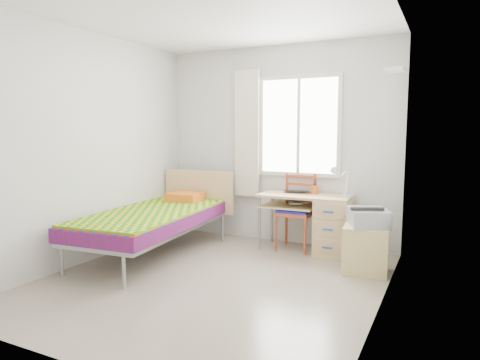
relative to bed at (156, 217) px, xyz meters
The scene contains 17 objects.
floor 1.25m from the bed, 24.34° to the right, with size 3.50×3.50×0.00m, color #BCAD93.
ceiling 2.44m from the bed, 24.34° to the right, with size 3.50×3.50×0.00m, color white.
wall_back 1.86m from the bed, 50.19° to the left, with size 3.20×3.20×0.00m, color silver.
wall_left 1.11m from the bed, 138.47° to the right, with size 3.50×3.50×0.00m, color silver.
wall_right 2.83m from the bed, 10.22° to the right, with size 3.50×3.50×0.00m, color silver.
window 2.14m from the bed, 42.56° to the left, with size 1.10×0.04×1.30m.
curtain 1.68m from the bed, 61.98° to the left, with size 0.35×0.05×1.70m, color white.
floating_shelf 3.20m from the bed, 19.86° to the left, with size 0.20×0.32×0.03m, color white.
bed is the anchor object (origin of this frame).
desk 2.08m from the bed, 28.23° to the left, with size 1.14×0.55×0.70m.
chair 1.76m from the bed, 34.98° to the left, with size 0.42×0.42×0.96m.
cabinet 2.43m from the bed, 10.71° to the left, with size 0.50×0.45×0.50m.
printer 2.45m from the bed, 11.33° to the left, with size 0.52×0.55×0.19m.
laptop 1.76m from the bed, 37.05° to the left, with size 0.32×0.21×0.03m, color black.
pen_cup 1.99m from the bed, 33.92° to the left, with size 0.08×0.08×0.10m, color orange.
task_lamp 2.23m from the bed, 23.94° to the left, with size 0.22×0.31×0.38m.
book 1.65m from the bed, 35.79° to the left, with size 0.15×0.20×0.02m, color gray.
Camera 1 is at (2.08, -3.60, 1.50)m, focal length 32.00 mm.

